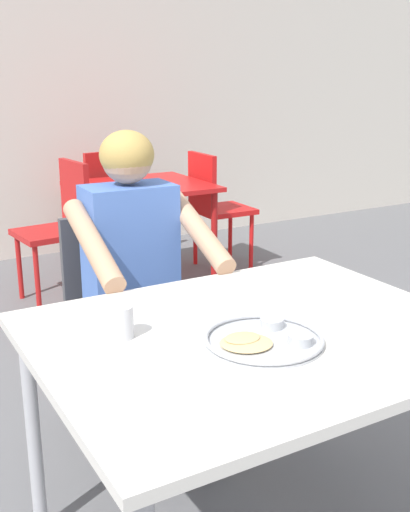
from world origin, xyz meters
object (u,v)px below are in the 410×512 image
at_px(chair_foreground, 120,303).
at_px(table_background_red, 141,197).
at_px(drinking_cup, 122,321).
at_px(table_foreground, 256,352).
at_px(diner_foreground, 139,265).
at_px(chair_red_left, 61,221).
at_px(chair_red_right, 214,202).
at_px(chair_red_far, 101,199).
at_px(thali_tray, 264,339).

relative_size(chair_foreground, table_background_red, 0.98).
bearing_deg(table_background_red, drinking_cup, -115.21).
distance_m(table_foreground, chair_foreground, 0.99).
bearing_deg(diner_foreground, chair_red_left, 82.62).
xyz_separation_m(chair_foreground, chair_red_right, (1.40, 1.60, 0.00)).
relative_size(diner_foreground, chair_red_left, 1.37).
relative_size(drinking_cup, diner_foreground, 0.07).
bearing_deg(chair_red_far, chair_red_right, -42.06).
xyz_separation_m(table_foreground, drinking_cup, (-0.34, 0.14, 0.11)).
height_order(chair_foreground, chair_red_right, chair_red_right).
xyz_separation_m(thali_tray, chair_red_far, (0.77, 3.25, -0.26)).
height_order(drinking_cup, chair_red_far, chair_red_far).
height_order(table_foreground, thali_tray, thali_tray).
bearing_deg(chair_red_far, chair_foreground, -108.74).
height_order(table_foreground, drinking_cup, drinking_cup).
bearing_deg(chair_red_left, diner_foreground, -97.38).
relative_size(thali_tray, diner_foreground, 0.26).
height_order(chair_red_right, chair_red_far, chair_red_right).
xyz_separation_m(drinking_cup, diner_foreground, (0.33, 0.62, -0.07)).
bearing_deg(diner_foreground, thali_tray, -91.25).
height_order(chair_foreground, chair_red_left, chair_red_left).
bearing_deg(chair_red_right, drinking_cup, -125.37).
relative_size(drinking_cup, chair_red_left, 0.10).
distance_m(table_background_red, chair_red_left, 0.58).
height_order(thali_tray, drinking_cup, drinking_cup).
xyz_separation_m(thali_tray, drinking_cup, (-0.31, 0.22, 0.04)).
height_order(drinking_cup, chair_red_right, chair_red_right).
bearing_deg(table_foreground, drinking_cup, 158.39).
relative_size(chair_red_right, chair_red_far, 1.00).
xyz_separation_m(chair_foreground, chair_red_left, (0.22, 1.52, 0.02)).
distance_m(table_foreground, thali_tray, 0.12).
bearing_deg(thali_tray, chair_red_left, 84.60).
relative_size(table_foreground, diner_foreground, 0.97).
distance_m(table_foreground, chair_red_right, 2.94).
height_order(diner_foreground, chair_red_far, diner_foreground).
distance_m(table_foreground, table_background_red, 2.64).
distance_m(thali_tray, drinking_cup, 0.38).
height_order(chair_foreground, chair_red_far, chair_red_far).
relative_size(table_foreground, chair_red_far, 1.37).
distance_m(chair_red_left, chair_red_far, 0.85).
relative_size(diner_foreground, table_background_red, 1.39).
xyz_separation_m(drinking_cup, table_background_red, (1.12, 2.39, -0.18)).
relative_size(chair_red_left, chair_red_far, 1.03).
bearing_deg(chair_foreground, table_background_red, 62.85).
xyz_separation_m(table_foreground, chair_foreground, (-0.01, 0.98, -0.18)).
bearing_deg(chair_red_right, table_background_red, -174.63).
height_order(chair_red_left, chair_red_right, chair_red_left).
relative_size(chair_red_left, chair_red_right, 1.02).
bearing_deg(table_background_red, chair_red_right, 5.37).
height_order(table_foreground, chair_red_right, chair_red_right).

